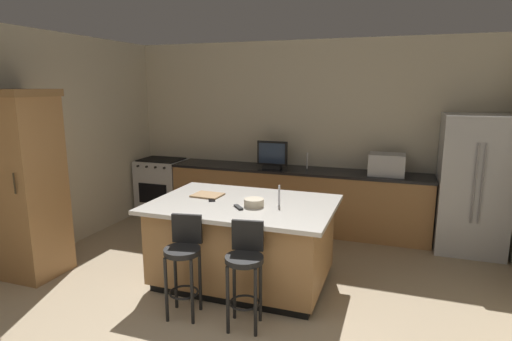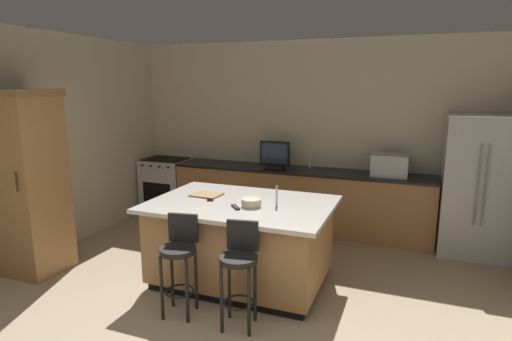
{
  "view_description": "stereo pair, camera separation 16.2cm",
  "coord_description": "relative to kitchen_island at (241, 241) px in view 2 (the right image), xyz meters",
  "views": [
    {
      "loc": [
        1.39,
        -1.84,
        2.13
      ],
      "look_at": [
        -0.24,
        2.84,
        1.12
      ],
      "focal_mm": 29.1,
      "sensor_mm": 36.0,
      "label": 1
    },
    {
      "loc": [
        1.55,
        -1.78,
        2.13
      ],
      "look_at": [
        -0.24,
        2.84,
        1.12
      ],
      "focal_mm": 29.1,
      "sensor_mm": 36.0,
      "label": 2
    }
  ],
  "objects": [
    {
      "name": "wall_back",
      "position": [
        0.15,
        2.29,
        0.94
      ],
      "size": [
        6.07,
        0.12,
        2.81
      ],
      "primitive_type": "cube",
      "color": "beige",
      "rests_on": "ground_plane"
    },
    {
      "name": "wall_left",
      "position": [
        -2.68,
        0.07,
        0.94
      ],
      "size": [
        0.12,
        4.85,
        2.81
      ],
      "primitive_type": "cube",
      "color": "beige",
      "rests_on": "ground_plane"
    },
    {
      "name": "counter_back",
      "position": [
        0.11,
        1.91,
        -0.0
      ],
      "size": [
        3.87,
        0.62,
        0.92
      ],
      "color": "#9E7042",
      "rests_on": "ground_plane"
    },
    {
      "name": "kitchen_island",
      "position": [
        0.0,
        0.0,
        0.0
      ],
      "size": [
        1.94,
        1.34,
        0.91
      ],
      "color": "black",
      "rests_on": "ground_plane"
    },
    {
      "name": "refrigerator",
      "position": [
        2.47,
        1.84,
        0.43
      ],
      "size": [
        0.83,
        0.8,
        1.79
      ],
      "color": "#B7BABF",
      "rests_on": "ground_plane"
    },
    {
      "name": "range_oven",
      "position": [
        -2.2,
        1.91,
        0.0
      ],
      "size": [
        0.74,
        0.63,
        0.94
      ],
      "color": "#B7BABF",
      "rests_on": "ground_plane"
    },
    {
      "name": "cabinet_tower",
      "position": [
        -2.32,
        -0.61,
        0.63
      ],
      "size": [
        0.6,
        0.64,
        2.1
      ],
      "color": "#9E7042",
      "rests_on": "ground_plane"
    },
    {
      "name": "microwave",
      "position": [
        1.39,
        1.91,
        0.6
      ],
      "size": [
        0.48,
        0.36,
        0.3
      ],
      "primitive_type": "cube",
      "color": "#B7BABF",
      "rests_on": "counter_back"
    },
    {
      "name": "tv_monitor",
      "position": [
        -0.25,
        1.86,
        0.64
      ],
      "size": [
        0.46,
        0.16,
        0.41
      ],
      "color": "black",
      "rests_on": "counter_back"
    },
    {
      "name": "sink_faucet_back",
      "position": [
        0.25,
        2.01,
        0.57
      ],
      "size": [
        0.02,
        0.02,
        0.24
      ],
      "primitive_type": "cylinder",
      "color": "#B2B2B7",
      "rests_on": "counter_back"
    },
    {
      "name": "sink_faucet_island",
      "position": [
        0.4,
        0.0,
        0.56
      ],
      "size": [
        0.02,
        0.02,
        0.22
      ],
      "primitive_type": "cylinder",
      "color": "#B2B2B7",
      "rests_on": "kitchen_island"
    },
    {
      "name": "bar_stool_left",
      "position": [
        -0.28,
        -0.81,
        0.1
      ],
      "size": [
        0.34,
        0.36,
        0.95
      ],
      "rotation": [
        0.0,
        0.0,
        0.17
      ],
      "color": "black",
      "rests_on": "ground_plane"
    },
    {
      "name": "bar_stool_right",
      "position": [
        0.33,
        -0.8,
        0.11
      ],
      "size": [
        0.34,
        0.36,
        0.95
      ],
      "rotation": [
        0.0,
        0.0,
        0.15
      ],
      "color": "black",
      "rests_on": "ground_plane"
    },
    {
      "name": "fruit_bowl",
      "position": [
        0.16,
        -0.1,
        0.49
      ],
      "size": [
        0.21,
        0.21,
        0.08
      ],
      "primitive_type": "cylinder",
      "color": "beige",
      "rests_on": "kitchen_island"
    },
    {
      "name": "cell_phone",
      "position": [
        -0.36,
        -0.03,
        0.45
      ],
      "size": [
        0.13,
        0.17,
        0.01
      ],
      "primitive_type": "cube",
      "rotation": [
        0.0,
        0.0,
        0.48
      ],
      "color": "black",
      "rests_on": "kitchen_island"
    },
    {
      "name": "tv_remote",
      "position": [
        0.03,
        -0.22,
        0.46
      ],
      "size": [
        0.15,
        0.16,
        0.02
      ],
      "primitive_type": "cube",
      "rotation": [
        0.0,
        0.0,
        0.73
      ],
      "color": "black",
      "rests_on": "kitchen_island"
    },
    {
      "name": "cutting_board",
      "position": [
        -0.48,
        0.12,
        0.45
      ],
      "size": [
        0.34,
        0.28,
        0.02
      ],
      "primitive_type": "cube",
      "rotation": [
        0.0,
        0.0,
        -0.06
      ],
      "color": "#A87F51",
      "rests_on": "kitchen_island"
    }
  ]
}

